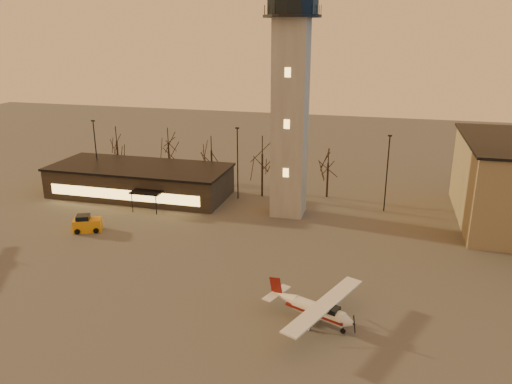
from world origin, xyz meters
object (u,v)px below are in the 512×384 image
control_tower (291,85)px  service_cart (87,225)px  terminal (140,180)px  cessna_front (320,314)px

control_tower → service_cart: (-21.74, -12.02, -15.56)m
terminal → service_cart: terminal is taller
terminal → control_tower: bearing=-5.1°
control_tower → service_cart: control_tower is taller
terminal → cessna_front: size_ratio=2.46×
control_tower → terminal: size_ratio=1.28×
cessna_front → terminal: bearing=160.1°
cessna_front → service_cart: cessna_front is taller
control_tower → service_cart: size_ratio=9.10×
cessna_front → service_cart: 31.92m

